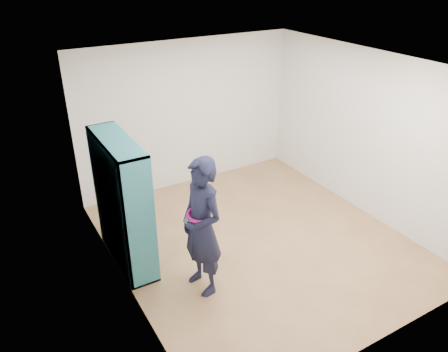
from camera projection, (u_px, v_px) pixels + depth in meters
floor at (257, 240)px, 6.52m from camera, size 4.50×4.50×0.00m
ceiling at (265, 65)px, 5.34m from camera, size 4.50×4.50×0.00m
wall_left at (118, 199)px, 5.03m from camera, size 0.02×4.50×2.60m
wall_right at (366, 134)px, 6.83m from camera, size 0.02×4.50×2.60m
wall_back at (188, 115)px, 7.66m from camera, size 4.00×0.02×2.60m
wall_front at (393, 247)px, 4.20m from camera, size 4.00×0.02×2.60m
bookshelf at (121, 205)px, 5.74m from camera, size 0.39×1.34×1.79m
person at (202, 227)px, 5.21m from camera, size 0.51×0.71×1.80m
smartphone at (187, 220)px, 5.14m from camera, size 0.04×0.10×0.13m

